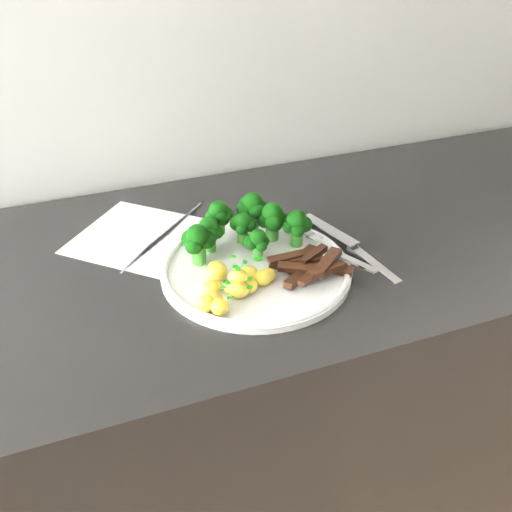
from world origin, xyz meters
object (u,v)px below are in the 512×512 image
object	(u,v)px
recipe_paper	(158,241)
potatoes	(232,284)
fork	(335,251)
plate	(256,268)
knife	(360,255)
broccoli	(244,224)
counter	(197,448)
beef_strips	(309,266)

from	to	relation	value
recipe_paper	potatoes	size ratio (longest dim) A/B	2.52
potatoes	fork	world-z (taller)	potatoes
plate	potatoes	distance (m)	0.07
recipe_paper	knife	size ratio (longest dim) A/B	1.41
broccoli	knife	world-z (taller)	broccoli
recipe_paper	plate	distance (m)	0.19
recipe_paper	potatoes	world-z (taller)	potatoes
knife	potatoes	bearing A→B (deg)	-174.46
counter	potatoes	world-z (taller)	potatoes
beef_strips	fork	size ratio (longest dim) A/B	0.70
broccoli	counter	bearing A→B (deg)	-177.86
counter	knife	world-z (taller)	knife
broccoli	beef_strips	distance (m)	0.13
plate	beef_strips	bearing A→B (deg)	-30.48
beef_strips	fork	xyz separation A→B (m)	(0.06, 0.03, -0.00)
potatoes	beef_strips	xyz separation A→B (m)	(0.12, 0.00, -0.00)
plate	beef_strips	xyz separation A→B (m)	(0.07, -0.04, 0.01)
knife	plate	bearing A→B (deg)	171.66
plate	knife	world-z (taller)	knife
broccoli	knife	xyz separation A→B (m)	(0.16, -0.09, -0.04)
counter	plate	distance (m)	0.46
broccoli	beef_strips	world-z (taller)	broccoli
counter	broccoli	world-z (taller)	broccoli
potatoes	beef_strips	distance (m)	0.12
plate	fork	bearing A→B (deg)	-6.22
counter	fork	world-z (taller)	fork
plate	fork	size ratio (longest dim) A/B	1.72
recipe_paper	knife	bearing A→B (deg)	-30.27
recipe_paper	broccoli	size ratio (longest dim) A/B	1.57
broccoli	beef_strips	size ratio (longest dim) A/B	1.76
fork	plate	bearing A→B (deg)	173.78
beef_strips	fork	world-z (taller)	beef_strips
plate	broccoli	bearing A→B (deg)	86.33
potatoes	plate	bearing A→B (deg)	40.56
broccoli	potatoes	size ratio (longest dim) A/B	1.61
beef_strips	potatoes	bearing A→B (deg)	-177.67
counter	potatoes	distance (m)	0.47
plate	fork	distance (m)	0.13
broccoli	beef_strips	xyz separation A→B (m)	(0.07, -0.10, -0.03)
recipe_paper	potatoes	bearing A→B (deg)	-70.72
counter	broccoli	distance (m)	0.49
recipe_paper	beef_strips	distance (m)	0.26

